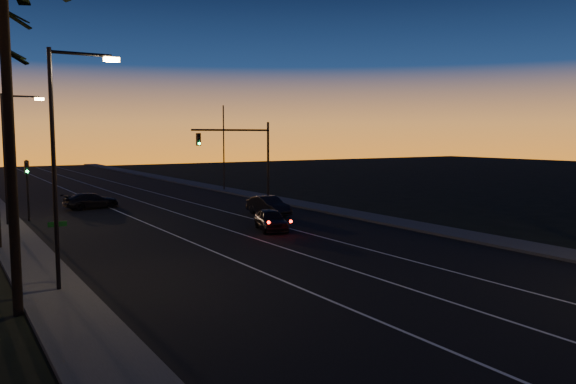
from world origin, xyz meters
TOP-DOWN VIEW (x-y plane):
  - road at (0.00, 30.00)m, footprint 20.00×170.00m
  - sidewalk_left at (-11.20, 30.00)m, footprint 2.40×170.00m
  - sidewalk_right at (11.20, 30.00)m, footprint 2.40×170.00m
  - lane_stripe_left at (-3.00, 30.00)m, footprint 0.12×160.00m
  - lane_stripe_mid at (0.50, 30.00)m, footprint 0.12×160.00m
  - lane_stripe_right at (4.00, 30.00)m, footprint 0.12×160.00m
  - palm_near at (-12.60, 18.00)m, footprint 4.25×4.16m
  - streetlight_left_near at (-10.70, 20.00)m, footprint 2.55×0.26m
  - streetlight_left_far at (-10.69, 38.00)m, footprint 2.55×0.26m
  - street_sign at (-10.80, 21.00)m, footprint 0.70×0.06m
  - signal_mast at (7.14, 39.99)m, footprint 7.10×0.41m
  - signal_post at (-9.50, 39.98)m, footprint 0.28×0.37m
  - far_pole_right at (11.00, 52.00)m, footprint 0.14×0.14m
  - lead_car at (2.69, 27.82)m, footprint 2.73×4.58m
  - right_car at (5.85, 33.61)m, footprint 1.60×4.26m
  - cross_car at (-4.33, 44.45)m, footprint 4.60×2.49m

SIDE VIEW (x-z plane):
  - road at x=0.00m, z-range 0.00..0.01m
  - lane_stripe_left at x=-3.00m, z-range 0.01..0.02m
  - lane_stripe_mid at x=0.50m, z-range 0.01..0.02m
  - lane_stripe_right at x=4.00m, z-range 0.01..0.02m
  - sidewalk_left at x=-11.20m, z-range 0.00..0.16m
  - sidewalk_right at x=11.20m, z-range 0.00..0.16m
  - cross_car at x=-4.33m, z-range 0.01..1.28m
  - lead_car at x=2.69m, z-range 0.01..1.34m
  - right_car at x=5.85m, z-range 0.01..1.40m
  - street_sign at x=-10.80m, z-range 0.36..2.96m
  - signal_post at x=-9.50m, z-range 0.79..4.99m
  - far_pole_right at x=11.00m, z-range 0.00..9.00m
  - signal_mast at x=7.14m, z-range 1.28..8.28m
  - streetlight_left_far at x=-10.69m, z-range 0.81..9.31m
  - streetlight_left_near at x=-10.70m, z-range 0.82..9.82m
  - palm_near at x=-12.60m, z-range 1.31..12.84m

